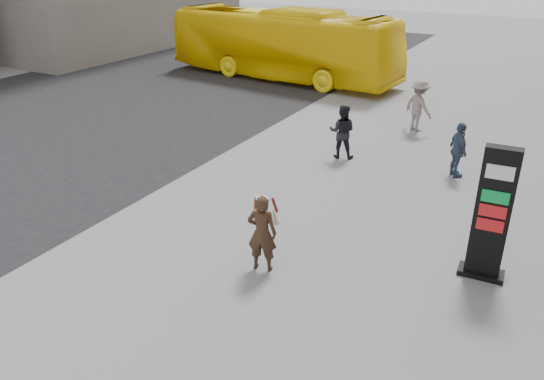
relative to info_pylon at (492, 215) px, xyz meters
The scene contains 8 objects.
ground 4.47m from the info_pylon, 147.56° to the right, with size 100.00×100.00×0.00m, color #9E9EA3.
road 16.87m from the info_pylon, behind, with size 16.00×60.00×0.01m, color black.
info_pylon is the anchor object (origin of this frame).
woman 4.54m from the info_pylon, 154.41° to the right, with size 0.74×0.70×1.69m.
bus 18.41m from the info_pylon, 130.92° to the left, with size 2.88×12.32×3.43m, color yellow.
pedestrian_a 7.08m from the info_pylon, 136.17° to the left, with size 0.83×0.65×1.71m, color black.
pedestrian_b 9.52m from the info_pylon, 112.92° to the left, with size 1.21×0.69×1.87m, color gray.
pedestrian_c 5.32m from the info_pylon, 107.15° to the left, with size 0.96×0.40×1.64m, color #3C4F65.
Camera 1 is at (4.27, -7.85, 6.17)m, focal length 35.00 mm.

